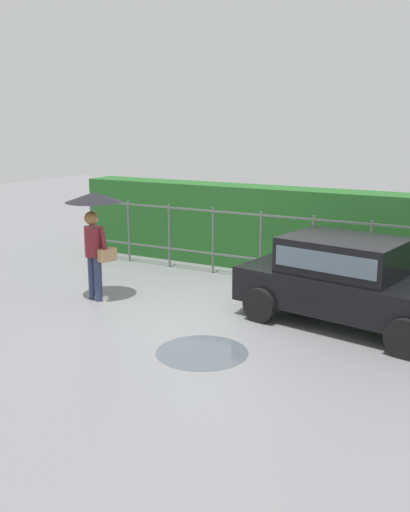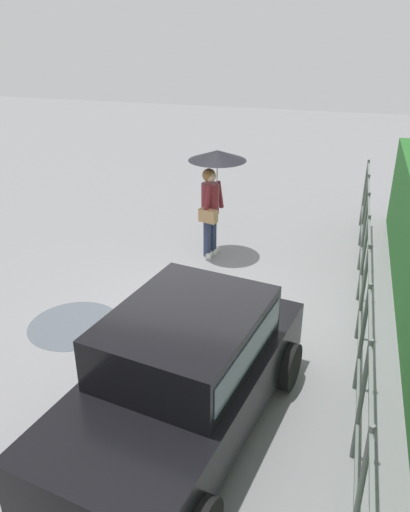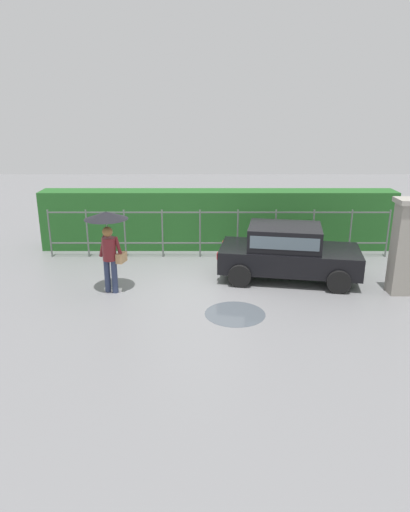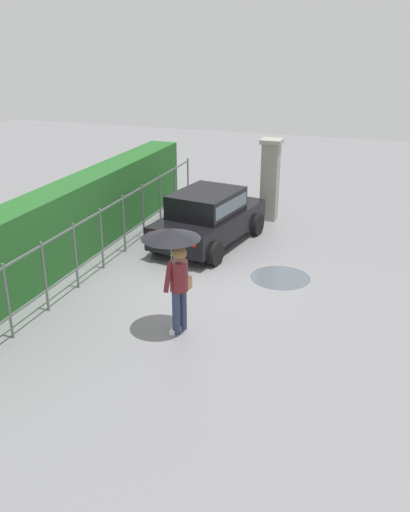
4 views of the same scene
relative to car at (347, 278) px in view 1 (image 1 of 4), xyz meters
name	(u,v)px [view 1 (image 1 of 4)]	position (x,y,z in m)	size (l,w,h in m)	color
ground_plane	(207,311)	(-2.38, -0.56, -0.80)	(40.00, 40.00, 0.00)	slate
car	(347,278)	(0.00, 0.00, 0.00)	(3.93, 2.36, 1.48)	black
pedestrian	(94,219)	(-4.61, -0.91, 0.76)	(1.07, 1.07, 2.07)	#2D3856
fence_section	(286,245)	(-1.80, 1.86, 0.02)	(10.47, 0.05, 1.50)	#59605B
hedge_row	(303,231)	(-1.80, 2.89, 0.15)	(11.42, 0.90, 1.90)	#235B23
puddle_near	(202,352)	(-1.53, -2.28, -0.80)	(1.39, 1.39, 0.00)	#4C545B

